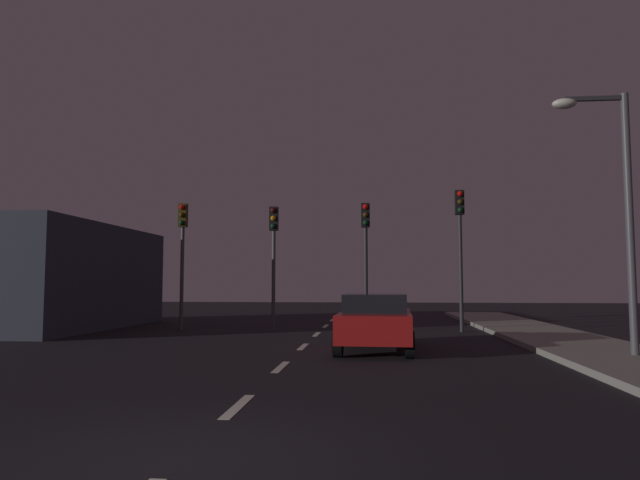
{
  "coord_description": "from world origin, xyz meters",
  "views": [
    {
      "loc": [
        1.92,
        -5.43,
        1.75
      ],
      "look_at": [
        0.02,
        15.12,
        3.35
      ],
      "focal_mm": 31.55,
      "sensor_mm": 36.0,
      "label": 1
    }
  ],
  "objects": [
    {
      "name": "lane_stripe_seventh",
      "position": [
        0.0,
        21.6,
        0.0
      ],
      "size": [
        0.16,
        1.6,
        0.01
      ],
      "primitive_type": "cube",
      "color": "silver",
      "rests_on": "ground_plane"
    },
    {
      "name": "traffic_signal_far_right",
      "position": [
        5.14,
        15.4,
        3.61
      ],
      "size": [
        0.32,
        0.38,
        5.17
      ],
      "color": "#2D2D30",
      "rests_on": "ground_plane"
    },
    {
      "name": "lane_stripe_fifth",
      "position": [
        0.0,
        14.0,
        0.0
      ],
      "size": [
        0.16,
        1.6,
        0.01
      ],
      "primitive_type": "cube",
      "color": "silver",
      "rests_on": "ground_plane"
    },
    {
      "name": "traffic_signal_far_left",
      "position": [
        -5.3,
        15.4,
        3.38
      ],
      "size": [
        0.32,
        0.38,
        4.81
      ],
      "color": "#4C4C51",
      "rests_on": "ground_plane"
    },
    {
      "name": "car_stopped_ahead",
      "position": [
        2.01,
        9.53,
        0.76
      ],
      "size": [
        2.07,
        4.26,
        1.47
      ],
      "color": "#B21919",
      "rests_on": "ground_plane"
    },
    {
      "name": "lane_stripe_sixth",
      "position": [
        0.0,
        17.8,
        0.0
      ],
      "size": [
        0.16,
        1.6,
        0.01
      ],
      "primitive_type": "cube",
      "color": "silver",
      "rests_on": "ground_plane"
    },
    {
      "name": "storefront_left",
      "position": [
        -10.7,
        15.68,
        2.0
      ],
      "size": [
        5.4,
        9.69,
        4.0
      ],
      "primitive_type": "cube",
      "color": "#333847",
      "rests_on": "ground_plane"
    },
    {
      "name": "traffic_signal_center_left",
      "position": [
        -1.76,
        15.4,
        3.27
      ],
      "size": [
        0.32,
        0.38,
        4.64
      ],
      "color": "#4C4C51",
      "rests_on": "ground_plane"
    },
    {
      "name": "traffic_signal_center_right",
      "position": [
        1.69,
        15.4,
        3.33
      ],
      "size": [
        0.32,
        0.38,
        4.73
      ],
      "color": "#2D2D30",
      "rests_on": "ground_plane"
    },
    {
      "name": "lane_stripe_second",
      "position": [
        0.0,
        2.6,
        0.0
      ],
      "size": [
        0.16,
        1.6,
        0.01
      ],
      "primitive_type": "cube",
      "color": "silver",
      "rests_on": "ground_plane"
    },
    {
      "name": "street_lamp_right",
      "position": [
        7.52,
        7.94,
        3.77
      ],
      "size": [
        1.72,
        0.36,
        6.16
      ],
      "color": "#4C4C51",
      "rests_on": "ground_plane"
    },
    {
      "name": "ground_plane",
      "position": [
        0.0,
        7.0,
        0.0
      ],
      "size": [
        80.0,
        80.0,
        0.0
      ],
      "primitive_type": "plane",
      "color": "black"
    },
    {
      "name": "lane_stripe_third",
      "position": [
        0.0,
        6.4,
        0.0
      ],
      "size": [
        0.16,
        1.6,
        0.01
      ],
      "primitive_type": "cube",
      "color": "silver",
      "rests_on": "ground_plane"
    },
    {
      "name": "lane_stripe_fourth",
      "position": [
        0.0,
        10.2,
        0.0
      ],
      "size": [
        0.16,
        1.6,
        0.01
      ],
      "primitive_type": "cube",
      "color": "silver",
      "rests_on": "ground_plane"
    }
  ]
}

